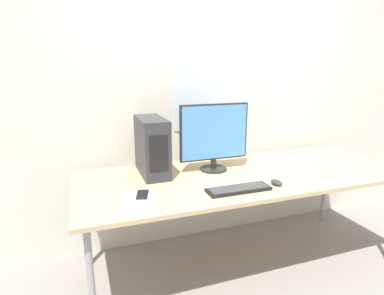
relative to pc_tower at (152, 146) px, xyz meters
name	(u,v)px	position (x,y,z in m)	size (l,w,h in m)	color
wall_back	(214,88)	(0.64, 0.38, 0.38)	(8.00, 0.07, 2.70)	beige
desk	(244,178)	(0.64, -0.22, -0.25)	(2.44, 0.94, 0.76)	tan
pc_tower	(152,146)	(0.00, 0.00, 0.00)	(0.18, 0.43, 0.42)	#2D2D33
monitor_main	(214,136)	(0.46, -0.07, 0.06)	(0.54, 0.21, 0.51)	black
keyboard	(239,189)	(0.44, -0.52, -0.20)	(0.42, 0.13, 0.02)	black
mouse	(277,182)	(0.73, -0.51, -0.19)	(0.06, 0.10, 0.03)	#2D2D2D
cell_phone	(142,195)	(-0.15, -0.38, -0.20)	(0.11, 0.16, 0.01)	black
paper_sheet_left	(138,204)	(-0.20, -0.50, -0.21)	(0.25, 0.32, 0.00)	white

